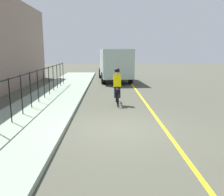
{
  "coord_description": "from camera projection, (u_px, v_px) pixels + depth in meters",
  "views": [
    {
      "loc": [
        -7.73,
        0.38,
        2.67
      ],
      "look_at": [
        0.54,
        0.21,
        1.0
      ],
      "focal_mm": 37.81,
      "sensor_mm": 36.0,
      "label": 1
    }
  ],
  "objects": [
    {
      "name": "box_truck_background",
      "position": [
        114.0,
        63.0,
        20.82
      ],
      "size": [
        6.87,
        2.95,
        2.78
      ],
      "rotation": [
        0.0,
        0.0,
        0.08
      ],
      "color": "#A9BEB3",
      "rests_on": "ground"
    },
    {
      "name": "lane_line_centre",
      "position": [
        165.0,
        129.0,
        8.14
      ],
      "size": [
        36.0,
        0.12,
        0.01
      ],
      "primitive_type": "cube",
      "color": "yellow",
      "rests_on": "ground"
    },
    {
      "name": "cyclist_lead",
      "position": [
        117.0,
        87.0,
        11.7
      ],
      "size": [
        1.71,
        0.37,
        1.83
      ],
      "rotation": [
        0.0,
        0.0,
        0.03
      ],
      "color": "black",
      "rests_on": "ground"
    },
    {
      "name": "sidewalk",
      "position": [
        19.0,
        128.0,
        8.03
      ],
      "size": [
        40.0,
        3.2,
        0.15
      ],
      "primitive_type": "cube",
      "color": "gray",
      "rests_on": "ground"
    },
    {
      "name": "iron_fence",
      "position": [
        16.0,
        89.0,
        8.77
      ],
      "size": [
        19.16,
        0.04,
        1.6
      ],
      "color": "black",
      "rests_on": "sidewalk"
    },
    {
      "name": "ground_plane",
      "position": [
        119.0,
        130.0,
        8.11
      ],
      "size": [
        80.0,
        80.0,
        0.0
      ],
      "primitive_type": "plane",
      "color": "#46483B"
    }
  ]
}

